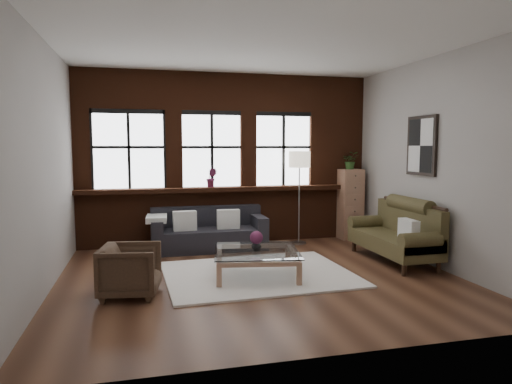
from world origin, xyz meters
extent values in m
plane|color=#48291A|center=(0.00, 0.00, 0.00)|extent=(5.50, 5.50, 0.00)
plane|color=white|center=(0.00, 0.00, 3.20)|extent=(5.50, 5.50, 0.00)
plane|color=#A5A09A|center=(0.00, 2.50, 1.60)|extent=(5.50, 0.00, 5.50)
plane|color=#A5A09A|center=(0.00, -2.50, 1.60)|extent=(5.50, 0.00, 5.50)
plane|color=#A5A09A|center=(-2.75, 0.00, 1.60)|extent=(0.00, 5.00, 5.00)
plane|color=#A5A09A|center=(2.75, 0.00, 1.60)|extent=(0.00, 5.00, 5.00)
cube|color=#492111|center=(0.00, 2.35, 1.04)|extent=(5.50, 0.30, 0.08)
cube|color=white|center=(0.01, 0.12, 0.01)|extent=(2.70, 2.16, 0.03)
cube|color=silver|center=(-0.88, 1.80, 0.55)|extent=(0.41, 0.17, 0.34)
cube|color=silver|center=(-0.11, 1.80, 0.55)|extent=(0.41, 0.16, 0.34)
cube|color=silver|center=(2.22, -0.20, 0.60)|extent=(0.15, 0.38, 0.34)
imported|color=#3F2D1F|center=(-1.74, -0.39, 0.32)|extent=(0.80, 0.79, 0.64)
imported|color=#B2B2B2|center=(-0.03, 0.06, 0.45)|extent=(0.18, 0.18, 0.14)
sphere|color=#6A244A|center=(-0.03, 0.06, 0.56)|extent=(0.19, 0.19, 0.19)
cube|color=#A27358|center=(2.43, 2.23, 0.69)|extent=(0.43, 0.43, 1.39)
imported|color=#2D5923|center=(2.43, 2.23, 1.56)|extent=(0.39, 0.37, 0.35)
imported|color=#6A244A|center=(-0.33, 2.32, 1.26)|extent=(0.24, 0.21, 0.36)
camera|label=1|loc=(-1.55, -6.08, 1.84)|focal=32.00mm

